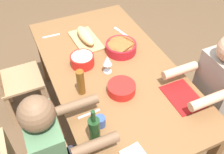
{
  "coord_description": "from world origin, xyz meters",
  "views": [
    {
      "loc": [
        -1.5,
        0.68,
        2.24
      ],
      "look_at": [
        0.0,
        0.0,
        0.63
      ],
      "focal_mm": 41.72,
      "sensor_mm": 36.0,
      "label": 1
    }
  ],
  "objects": [
    {
      "name": "wine_glass",
      "position": [
        -0.03,
        0.05,
        0.86
      ],
      "size": [
        0.08,
        0.08,
        0.17
      ],
      "color": "silver",
      "rests_on": "dining_table"
    },
    {
      "name": "serving_bowl_pasta",
      "position": [
        0.14,
        0.21,
        0.79
      ],
      "size": [
        0.2,
        0.2,
        0.1
      ],
      "color": "red",
      "rests_on": "dining_table"
    },
    {
      "name": "serving_bowl_fruit",
      "position": [
        0.17,
        -0.17,
        0.79
      ],
      "size": [
        0.28,
        0.28,
        0.09
      ],
      "color": "#B21923",
      "rests_on": "dining_table"
    },
    {
      "name": "bread_loaf",
      "position": [
        0.45,
        0.07,
        0.81
      ],
      "size": [
        0.33,
        0.13,
        0.09
      ],
      "primitive_type": "ellipsoid",
      "rotation": [
        0.0,
        0.0,
        0.05
      ],
      "color": "tan",
      "rests_on": "cutting_board"
    },
    {
      "name": "wine_bottle",
      "position": [
        -0.59,
        0.39,
        0.85
      ],
      "size": [
        0.08,
        0.08,
        0.29
      ],
      "color": "#193819",
      "rests_on": "dining_table"
    },
    {
      "name": "carving_knife",
      "position": [
        0.43,
        -0.3,
        0.74
      ],
      "size": [
        0.23,
        0.08,
        0.01
      ],
      "primitive_type": "cube",
      "rotation": [
        0.0,
        0.0,
        0.24
      ],
      "color": "silver",
      "rests_on": "dining_table"
    },
    {
      "name": "chair_near_left",
      "position": [
        -0.53,
        -0.84,
        0.48
      ],
      "size": [
        0.4,
        0.4,
        0.85
      ],
      "color": "#A87F56",
      "rests_on": "ground_plane"
    },
    {
      "name": "placemat_near_left",
      "position": [
        -0.53,
        -0.35,
        0.74
      ],
      "size": [
        0.32,
        0.23,
        0.01
      ],
      "primitive_type": "cube",
      "color": "maroon",
      "rests_on": "dining_table"
    },
    {
      "name": "dining_table",
      "position": [
        0.0,
        0.0,
        0.67
      ],
      "size": [
        1.91,
        1.03,
        0.74
      ],
      "color": "brown",
      "rests_on": "ground_plane"
    },
    {
      "name": "serving_bowl_greens",
      "position": [
        -0.28,
        0.05,
        0.78
      ],
      "size": [
        0.22,
        0.22,
        0.07
      ],
      "color": "red",
      "rests_on": "dining_table"
    },
    {
      "name": "fork_far_right",
      "position": [
        0.67,
        0.35,
        0.74
      ],
      "size": [
        0.02,
        0.17,
        0.01
      ],
      "primitive_type": "cube",
      "rotation": [
        0.0,
        0.0,
        -0.04
      ],
      "color": "silver",
      "rests_on": "dining_table"
    },
    {
      "name": "cutting_board",
      "position": [
        0.45,
        0.07,
        0.75
      ],
      "size": [
        0.41,
        0.24,
        0.02
      ],
      "primitive_type": "cube",
      "rotation": [
        0.0,
        0.0,
        0.05
      ],
      "color": "tan",
      "rests_on": "dining_table"
    },
    {
      "name": "fork_far_left",
      "position": [
        -0.39,
        0.35,
        0.74
      ],
      "size": [
        0.03,
        0.17,
        0.01
      ],
      "primitive_type": "cube",
      "rotation": [
        0.0,
        0.0,
        0.06
      ],
      "color": "silver",
      "rests_on": "dining_table"
    },
    {
      "name": "diner_near_left",
      "position": [
        -0.53,
        -0.65,
        0.7
      ],
      "size": [
        0.41,
        0.53,
        1.2
      ],
      "color": "#2D2D38",
      "rests_on": "ground_plane"
    },
    {
      "name": "diner_far_left",
      "position": [
        -0.53,
        0.65,
        0.7
      ],
      "size": [
        0.41,
        0.53,
        1.2
      ],
      "color": "#2D2D38",
      "rests_on": "ground_plane"
    },
    {
      "name": "beer_bottle",
      "position": [
        -0.16,
        0.33,
        0.85
      ],
      "size": [
        0.06,
        0.06,
        0.22
      ],
      "primitive_type": "cylinder",
      "color": "brown",
      "rests_on": "dining_table"
    },
    {
      "name": "ground_plane",
      "position": [
        0.0,
        0.0,
        0.0
      ],
      "size": [
        8.0,
        8.0,
        0.0
      ],
      "primitive_type": "plane",
      "color": "brown"
    },
    {
      "name": "cup_far_left",
      "position": [
        -0.5,
        0.32,
        0.78
      ],
      "size": [
        0.07,
        0.07,
        0.08
      ],
      "primitive_type": "cylinder",
      "color": "#334C8C",
      "rests_on": "dining_table"
    },
    {
      "name": "chair_far_right",
      "position": [
        0.53,
        0.84,
        0.48
      ],
      "size": [
        0.4,
        0.4,
        0.85
      ],
      "color": "#A87F56",
      "rests_on": "ground_plane"
    }
  ]
}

